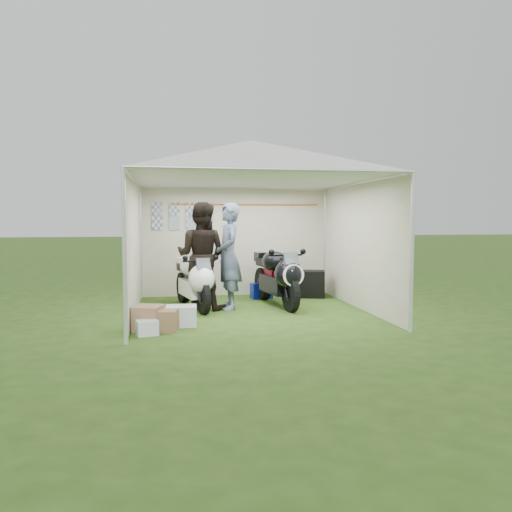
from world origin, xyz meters
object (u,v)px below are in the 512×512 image
(crate_3, at_px, (161,320))
(equipment_box, at_px, (311,284))
(canopy_tent, at_px, (251,165))
(crate_2, at_px, (147,328))
(crate_0, at_px, (181,316))
(paddock_stand, at_px, (261,291))
(crate_1, at_px, (148,318))
(motorcycle_black, at_px, (278,275))
(person_dark_jacket, at_px, (201,256))
(person_blue_jacket, at_px, (229,256))
(motorcycle_white, at_px, (194,279))

(crate_3, bearing_deg, equipment_box, 41.32)
(canopy_tent, distance_m, crate_3, 3.16)
(crate_2, relative_size, crate_3, 0.63)
(crate_0, relative_size, crate_2, 1.59)
(canopy_tent, distance_m, equipment_box, 3.09)
(equipment_box, relative_size, crate_0, 1.20)
(paddock_stand, distance_m, crate_1, 3.43)
(crate_3, bearing_deg, canopy_tent, 40.21)
(canopy_tent, bearing_deg, crate_0, -141.02)
(equipment_box, bearing_deg, crate_3, -138.68)
(paddock_stand, distance_m, crate_2, 3.68)
(motorcycle_black, xyz_separation_m, crate_2, (-2.34, -1.98, -0.48))
(crate_1, height_order, crate_2, crate_1)
(crate_1, xyz_separation_m, crate_2, (0.00, -0.31, -0.08))
(person_dark_jacket, relative_size, person_blue_jacket, 1.01)
(canopy_tent, distance_m, person_dark_jacket, 1.86)
(person_dark_jacket, height_order, crate_2, person_dark_jacket)
(person_dark_jacket, distance_m, person_blue_jacket, 0.50)
(paddock_stand, relative_size, crate_3, 0.91)
(paddock_stand, bearing_deg, canopy_tent, -108.01)
(canopy_tent, relative_size, person_blue_jacket, 2.94)
(person_dark_jacket, xyz_separation_m, crate_1, (-0.90, -1.64, -0.79))
(person_blue_jacket, bearing_deg, crate_1, -46.32)
(motorcycle_white, height_order, crate_2, motorcycle_white)
(crate_1, bearing_deg, crate_2, -90.00)
(person_dark_jacket, distance_m, crate_3, 2.03)
(canopy_tent, bearing_deg, motorcycle_white, 156.14)
(paddock_stand, relative_size, equipment_box, 0.76)
(motorcycle_black, relative_size, equipment_box, 3.86)
(canopy_tent, distance_m, crate_2, 3.40)
(motorcycle_white, xyz_separation_m, person_blue_jacket, (0.62, -0.13, 0.42))
(equipment_box, bearing_deg, canopy_tent, -137.58)
(motorcycle_white, distance_m, crate_1, 1.87)
(canopy_tent, bearing_deg, crate_3, -139.79)
(canopy_tent, height_order, crate_1, canopy_tent)
(canopy_tent, xyz_separation_m, crate_3, (-1.55, -1.31, -2.42))
(canopy_tent, xyz_separation_m, person_blue_jacket, (-0.36, 0.30, -1.61))
(motorcycle_black, height_order, crate_3, motorcycle_black)
(equipment_box, bearing_deg, crate_2, -138.06)
(canopy_tent, bearing_deg, crate_2, -138.47)
(paddock_stand, height_order, crate_0, paddock_stand)
(person_blue_jacket, xyz_separation_m, crate_3, (-1.19, -1.62, -0.81))
(person_blue_jacket, bearing_deg, canopy_tent, 45.47)
(motorcycle_white, xyz_separation_m, person_dark_jacket, (0.13, -0.02, 0.43))
(canopy_tent, xyz_separation_m, motorcycle_black, (0.59, 0.43, -1.98))
(paddock_stand, xyz_separation_m, crate_3, (-2.01, -2.71, -0.00))
(motorcycle_white, xyz_separation_m, motorcycle_black, (1.56, -0.00, 0.05))
(person_blue_jacket, distance_m, crate_3, 2.17)
(canopy_tent, bearing_deg, crate_1, -144.78)
(motorcycle_black, xyz_separation_m, person_blue_jacket, (-0.95, -0.12, 0.37))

